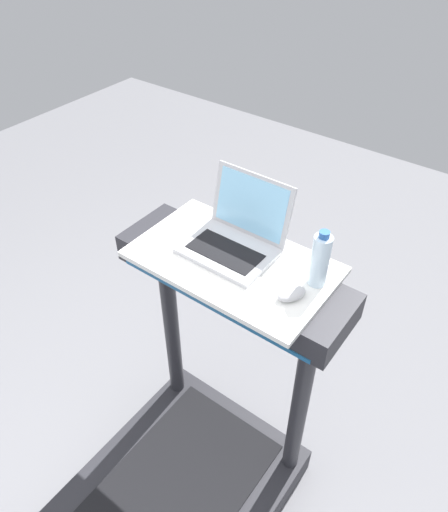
% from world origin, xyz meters
% --- Properties ---
extents(desk_board, '(0.71, 0.42, 0.02)m').
position_xyz_m(desk_board, '(0.00, 0.70, 1.19)').
color(desk_board, white).
rests_on(desk_board, treadmill_base).
extents(laptop, '(0.32, 0.29, 0.25)m').
position_xyz_m(laptop, '(-0.03, 0.77, 1.25)').
color(laptop, '#B7B7BC').
rests_on(laptop, desk_board).
extents(computer_mouse, '(0.10, 0.12, 0.03)m').
position_xyz_m(computer_mouse, '(0.26, 0.66, 1.22)').
color(computer_mouse, '#B2B2B7').
rests_on(computer_mouse, desk_board).
extents(water_bottle, '(0.06, 0.06, 0.21)m').
position_xyz_m(water_bottle, '(0.29, 0.77, 1.30)').
color(water_bottle, silver).
rests_on(water_bottle, desk_board).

